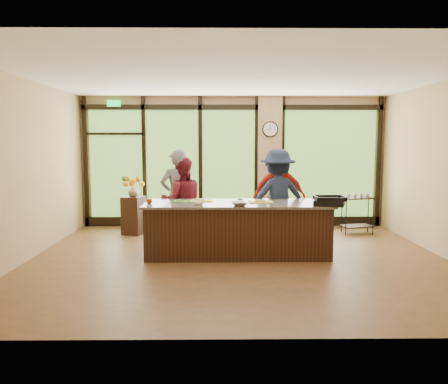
{
  "coord_description": "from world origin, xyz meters",
  "views": [
    {
      "loc": [
        -0.32,
        -7.15,
        1.95
      ],
      "look_at": [
        -0.23,
        0.4,
        1.09
      ],
      "focal_mm": 35.0,
      "sensor_mm": 36.0,
      "label": 1
    }
  ],
  "objects_px": {
    "flower_stand": "(134,215)",
    "bar_cart": "(357,210)",
    "roasting_pan": "(329,203)",
    "cook_left": "(177,197)",
    "island_base": "(237,230)",
    "cook_right": "(277,198)"
  },
  "relations": [
    {
      "from": "flower_stand",
      "to": "bar_cart",
      "type": "height_order",
      "value": "bar_cart"
    },
    {
      "from": "roasting_pan",
      "to": "bar_cart",
      "type": "bearing_deg",
      "value": 81.53
    },
    {
      "from": "cook_left",
      "to": "bar_cart",
      "type": "xyz_separation_m",
      "value": [
        3.77,
        0.94,
        -0.39
      ]
    },
    {
      "from": "cook_left",
      "to": "flower_stand",
      "type": "relative_size",
      "value": 2.27
    },
    {
      "from": "island_base",
      "to": "roasting_pan",
      "type": "bearing_deg",
      "value": -13.52
    },
    {
      "from": "bar_cart",
      "to": "cook_left",
      "type": "bearing_deg",
      "value": -179.2
    },
    {
      "from": "roasting_pan",
      "to": "flower_stand",
      "type": "relative_size",
      "value": 0.6
    },
    {
      "from": "cook_left",
      "to": "bar_cart",
      "type": "relative_size",
      "value": 2.1
    },
    {
      "from": "island_base",
      "to": "bar_cart",
      "type": "bearing_deg",
      "value": 33.56
    },
    {
      "from": "cook_right",
      "to": "bar_cart",
      "type": "height_order",
      "value": "cook_right"
    },
    {
      "from": "cook_right",
      "to": "roasting_pan",
      "type": "relative_size",
      "value": 3.79
    },
    {
      "from": "cook_right",
      "to": "bar_cart",
      "type": "xyz_separation_m",
      "value": [
        1.86,
        1.04,
        -0.39
      ]
    },
    {
      "from": "roasting_pan",
      "to": "flower_stand",
      "type": "bearing_deg",
      "value": 169.83
    },
    {
      "from": "island_base",
      "to": "cook_right",
      "type": "distance_m",
      "value": 1.17
    },
    {
      "from": "cook_left",
      "to": "bar_cart",
      "type": "distance_m",
      "value": 3.9
    },
    {
      "from": "roasting_pan",
      "to": "cook_right",
      "type": "bearing_deg",
      "value": 143.57
    },
    {
      "from": "cook_right",
      "to": "island_base",
      "type": "bearing_deg",
      "value": 32.04
    },
    {
      "from": "cook_left",
      "to": "bar_cart",
      "type": "height_order",
      "value": "cook_left"
    },
    {
      "from": "flower_stand",
      "to": "bar_cart",
      "type": "relative_size",
      "value": 0.93
    },
    {
      "from": "island_base",
      "to": "cook_left",
      "type": "relative_size",
      "value": 1.7
    },
    {
      "from": "cook_left",
      "to": "island_base",
      "type": "bearing_deg",
      "value": 123.04
    },
    {
      "from": "cook_right",
      "to": "flower_stand",
      "type": "relative_size",
      "value": 2.27
    }
  ]
}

